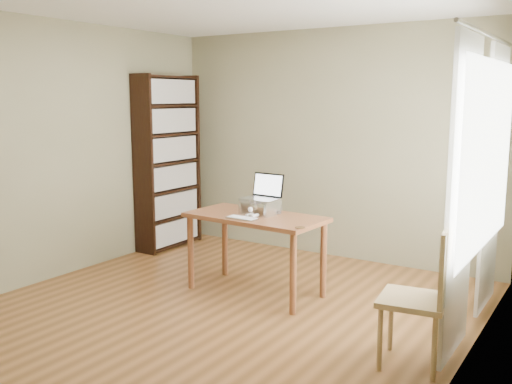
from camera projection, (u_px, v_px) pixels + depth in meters
name	position (u px, v px, depth m)	size (l,w,h in m)	color
room	(216.00, 163.00, 4.64)	(4.04, 4.54, 2.64)	brown
bookshelf	(168.00, 162.00, 6.95)	(0.30, 0.90, 2.10)	black
curtains	(479.00, 186.00, 4.31)	(0.03, 1.90, 2.25)	white
desk	(255.00, 226.00, 5.31)	(1.32, 0.72, 0.75)	brown
laptop_stand	(260.00, 205.00, 5.35)	(0.32, 0.25, 0.13)	silver
laptop	(263.00, 193.00, 5.38)	(0.35, 0.30, 0.24)	silver
keyboard	(242.00, 218.00, 5.11)	(0.30, 0.14, 0.02)	silver
coaster	(300.00, 228.00, 4.77)	(0.09, 0.09, 0.01)	brown
cat	(264.00, 206.00, 5.36)	(0.25, 0.49, 0.16)	#463C37
chair	(425.00, 293.00, 3.82)	(0.49, 0.49, 0.99)	#A18857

